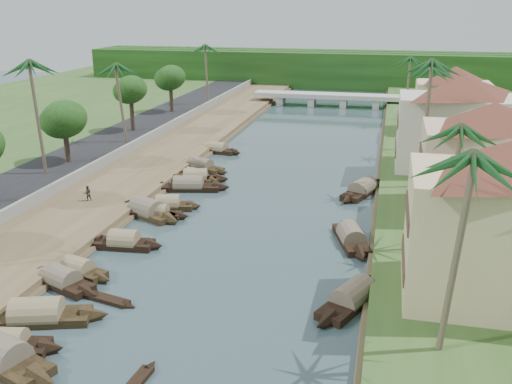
# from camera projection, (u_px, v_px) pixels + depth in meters

# --- Properties ---
(ground) EXTENTS (220.00, 220.00, 0.00)m
(ground) POSITION_uv_depth(u_px,v_px,m) (219.00, 270.00, 41.99)
(ground) COLOR #33484D
(ground) RESTS_ON ground
(left_bank) EXTENTS (10.00, 180.00, 0.80)m
(left_bank) POSITION_uv_depth(u_px,v_px,m) (133.00, 175.00, 63.80)
(left_bank) COLOR brown
(left_bank) RESTS_ON ground
(right_bank) EXTENTS (16.00, 180.00, 1.20)m
(right_bank) POSITION_uv_depth(u_px,v_px,m) (462.00, 196.00, 56.18)
(right_bank) COLOR #2E4F1F
(right_bank) RESTS_ON ground
(road) EXTENTS (8.00, 180.00, 1.40)m
(road) POSITION_uv_depth(u_px,v_px,m) (65.00, 168.00, 65.55)
(road) COLOR black
(road) RESTS_ON ground
(retaining_wall) EXTENTS (0.40, 180.00, 1.10)m
(retaining_wall) POSITION_uv_depth(u_px,v_px,m) (98.00, 164.00, 64.41)
(retaining_wall) COLOR gray
(retaining_wall) RESTS_ON left_bank
(treeline) EXTENTS (120.00, 14.00, 8.00)m
(treeline) POSITION_uv_depth(u_px,v_px,m) (342.00, 69.00, 133.13)
(treeline) COLOR black
(treeline) RESTS_ON ground
(bridge) EXTENTS (28.00, 4.00, 2.40)m
(bridge) POSITION_uv_depth(u_px,v_px,m) (328.00, 97.00, 107.98)
(bridge) COLOR #ACADA1
(bridge) RESTS_ON ground
(building_near) EXTENTS (14.85, 14.85, 10.20)m
(building_near) POSITION_uv_depth(u_px,v_px,m) (512.00, 220.00, 34.02)
(building_near) COLOR beige
(building_near) RESTS_ON right_bank
(building_mid) EXTENTS (14.11, 14.11, 9.70)m
(building_mid) POSITION_uv_depth(u_px,v_px,m) (489.00, 158.00, 48.67)
(building_mid) COLOR beige
(building_mid) RESTS_ON right_bank
(building_far) EXTENTS (15.59, 15.59, 10.20)m
(building_far) POSITION_uv_depth(u_px,v_px,m) (460.00, 123.00, 61.74)
(building_far) COLOR beige
(building_far) RESTS_ON right_bank
(building_distant) EXTENTS (12.62, 12.62, 9.20)m
(building_distant) POSITION_uv_depth(u_px,v_px,m) (452.00, 99.00, 80.17)
(building_distant) COLOR beige
(building_distant) RESTS_ON right_bank
(sampan_1) EXTENTS (7.06, 2.94, 2.07)m
(sampan_1) POSITION_uv_depth(u_px,v_px,m) (5.00, 346.00, 31.98)
(sampan_1) COLOR black
(sampan_1) RESTS_ON ground
(sampan_2) EXTENTS (9.06, 4.34, 2.34)m
(sampan_2) POSITION_uv_depth(u_px,v_px,m) (37.00, 316.00, 35.05)
(sampan_2) COLOR black
(sampan_2) RESTS_ON ground
(sampan_3) EXTENTS (7.55, 4.18, 2.05)m
(sampan_3) POSITION_uv_depth(u_px,v_px,m) (61.00, 281.00, 39.51)
(sampan_3) COLOR black
(sampan_3) RESTS_ON ground
(sampan_4) EXTENTS (6.54, 3.18, 1.88)m
(sampan_4) POSITION_uv_depth(u_px,v_px,m) (78.00, 270.00, 41.11)
(sampan_4) COLOR black
(sampan_4) RESTS_ON ground
(sampan_5) EXTENTS (6.72, 2.18, 2.13)m
(sampan_5) POSITION_uv_depth(u_px,v_px,m) (124.00, 243.00, 45.76)
(sampan_5) COLOR black
(sampan_5) RESTS_ON ground
(sampan_6) EXTENTS (8.48, 5.38, 2.49)m
(sampan_6) POSITION_uv_depth(u_px,v_px,m) (147.00, 211.00, 52.58)
(sampan_6) COLOR black
(sampan_6) RESTS_ON ground
(sampan_7) EXTENTS (6.58, 1.63, 1.81)m
(sampan_7) POSITION_uv_depth(u_px,v_px,m) (156.00, 213.00, 52.19)
(sampan_7) COLOR black
(sampan_7) RESTS_ON ground
(sampan_8) EXTENTS (6.69, 3.05, 2.05)m
(sampan_8) POSITION_uv_depth(u_px,v_px,m) (168.00, 205.00, 54.23)
(sampan_8) COLOR black
(sampan_8) RESTS_ON ground
(sampan_9) EXTENTS (9.15, 3.52, 2.26)m
(sampan_9) POSITION_uv_depth(u_px,v_px,m) (189.00, 186.00, 59.80)
(sampan_9) COLOR black
(sampan_9) RESTS_ON ground
(sampan_10) EXTENTS (6.79, 3.65, 1.90)m
(sampan_10) POSITION_uv_depth(u_px,v_px,m) (196.00, 177.00, 63.02)
(sampan_10) COLOR black
(sampan_10) RESTS_ON ground
(sampan_11) EXTENTS (7.69, 3.44, 2.17)m
(sampan_11) POSITION_uv_depth(u_px,v_px,m) (196.00, 178.00, 62.50)
(sampan_11) COLOR black
(sampan_11) RESTS_ON ground
(sampan_12) EXTENTS (8.41, 4.71, 2.04)m
(sampan_12) POSITION_uv_depth(u_px,v_px,m) (200.00, 166.00, 67.13)
(sampan_12) COLOR black
(sampan_12) RESTS_ON ground
(sampan_13) EXTENTS (7.35, 3.10, 2.00)m
(sampan_13) POSITION_uv_depth(u_px,v_px,m) (217.00, 150.00, 74.81)
(sampan_13) COLOR black
(sampan_13) RESTS_ON ground
(sampan_14) EXTENTS (5.35, 9.03, 2.22)m
(sampan_14) POSITION_uv_depth(u_px,v_px,m) (353.00, 298.00, 37.18)
(sampan_14) COLOR black
(sampan_14) RESTS_ON ground
(sampan_15) EXTENTS (4.16, 8.48, 2.24)m
(sampan_15) POSITION_uv_depth(u_px,v_px,m) (351.00, 238.00, 46.64)
(sampan_15) COLOR black
(sampan_15) RESTS_ON ground
(sampan_16) EXTENTS (5.04, 9.41, 2.29)m
(sampan_16) POSITION_uv_depth(u_px,v_px,m) (363.00, 190.00, 58.71)
(sampan_16) COLOR black
(sampan_16) RESTS_ON ground
(canoe_1) EXTENTS (5.15, 1.94, 0.82)m
(canoe_1) POSITION_uv_depth(u_px,v_px,m) (105.00, 299.00, 37.69)
(canoe_1) COLOR black
(canoe_1) RESTS_ON ground
(canoe_2) EXTENTS (4.78, 1.44, 0.69)m
(canoe_2) POSITION_uv_depth(u_px,v_px,m) (194.00, 179.00, 63.43)
(canoe_2) COLOR black
(canoe_2) RESTS_ON ground
(palm_0) EXTENTS (3.20, 3.20, 12.22)m
(palm_0) POSITION_uv_depth(u_px,v_px,m) (464.00, 160.00, 27.03)
(palm_0) COLOR brown
(palm_0) RESTS_ON ground
(palm_1) EXTENTS (3.20, 3.20, 10.78)m
(palm_1) POSITION_uv_depth(u_px,v_px,m) (455.00, 130.00, 40.02)
(palm_1) COLOR brown
(palm_1) RESTS_ON ground
(palm_2) EXTENTS (3.20, 3.20, 13.83)m
(palm_2) POSITION_uv_depth(u_px,v_px,m) (432.00, 65.00, 53.43)
(palm_2) COLOR brown
(palm_2) RESTS_ON ground
(palm_3) EXTENTS (3.20, 3.20, 11.57)m
(palm_3) POSITION_uv_depth(u_px,v_px,m) (431.00, 70.00, 68.75)
(palm_3) COLOR brown
(palm_3) RESTS_ON ground
(palm_5) EXTENTS (3.20, 3.20, 13.21)m
(palm_5) POSITION_uv_depth(u_px,v_px,m) (32.00, 65.00, 57.44)
(palm_5) COLOR brown
(palm_5) RESTS_ON ground
(palm_6) EXTENTS (3.20, 3.20, 11.43)m
(palm_6) POSITION_uv_depth(u_px,v_px,m) (120.00, 67.00, 71.72)
(palm_6) COLOR brown
(palm_6) RESTS_ON ground
(palm_7) EXTENTS (3.20, 3.20, 11.03)m
(palm_7) POSITION_uv_depth(u_px,v_px,m) (410.00, 60.00, 87.10)
(palm_7) COLOR brown
(palm_7) RESTS_ON ground
(palm_8) EXTENTS (3.20, 3.20, 11.73)m
(palm_8) POSITION_uv_depth(u_px,v_px,m) (206.00, 47.00, 99.66)
(palm_8) COLOR brown
(palm_8) RESTS_ON ground
(tree_3) EXTENTS (4.88, 4.88, 6.91)m
(tree_3) POSITION_uv_depth(u_px,v_px,m) (64.00, 120.00, 63.80)
(tree_3) COLOR #423125
(tree_3) RESTS_ON ground
(tree_4) EXTENTS (4.37, 4.37, 7.56)m
(tree_4) POSITION_uv_depth(u_px,v_px,m) (130.00, 91.00, 79.62)
(tree_4) COLOR #423125
(tree_4) RESTS_ON ground
(tree_5) EXTENTS (4.64, 4.64, 7.49)m
(tree_5) POSITION_uv_depth(u_px,v_px,m) (170.00, 79.00, 93.70)
(tree_5) COLOR #423125
(tree_5) RESTS_ON ground
(tree_6) EXTENTS (4.91, 4.91, 7.56)m
(tree_6) POSITION_uv_depth(u_px,v_px,m) (505.00, 118.00, 62.87)
(tree_6) COLOR #423125
(tree_6) RESTS_ON ground
(person_far) EXTENTS (0.91, 0.89, 1.48)m
(person_far) POSITION_uv_depth(u_px,v_px,m) (88.00, 193.00, 54.08)
(person_far) COLOR #373226
(person_far) RESTS_ON left_bank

